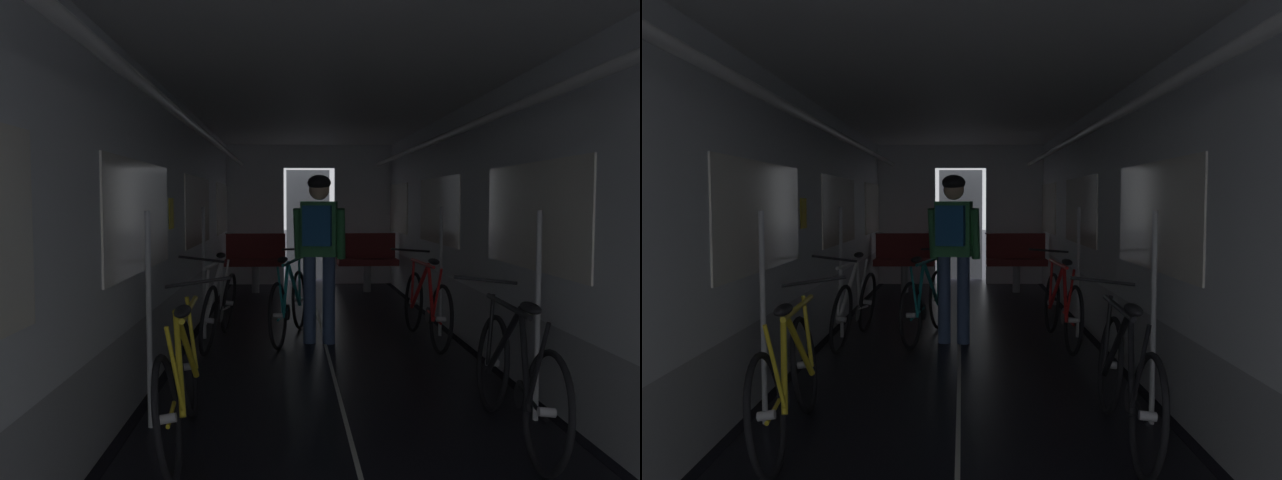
{
  "view_description": "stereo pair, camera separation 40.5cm",
  "coord_description": "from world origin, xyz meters",
  "views": [
    {
      "loc": [
        -0.38,
        -1.86,
        1.46
      ],
      "look_at": [
        0.0,
        5.41,
        1.0
      ],
      "focal_mm": 34.68,
      "sensor_mm": 36.0,
      "label": 1
    },
    {
      "loc": [
        0.02,
        -1.87,
        1.46
      ],
      "look_at": [
        0.0,
        5.41,
        1.0
      ],
      "focal_mm": 34.68,
      "sensor_mm": 36.0,
      "label": 2
    }
  ],
  "objects": [
    {
      "name": "bicycle_white",
      "position": [
        -1.09,
        4.49,
        0.38
      ],
      "size": [
        0.46,
        1.69,
        0.95
      ],
      "color": "black",
      "rests_on": "ground"
    },
    {
      "name": "bicycle_yellow",
      "position": [
        -1.03,
        1.81,
        0.38
      ],
      "size": [
        0.44,
        1.69,
        0.95
      ],
      "color": "black",
      "rests_on": "ground"
    },
    {
      "name": "bicycle_black",
      "position": [
        1.02,
        1.8,
        0.38
      ],
      "size": [
        0.44,
        1.69,
        0.95
      ],
      "color": "black",
      "rests_on": "ground"
    },
    {
      "name": "person_cyclist_aisle",
      "position": [
        -0.06,
        4.4,
        1.07
      ],
      "size": [
        0.56,
        0.43,
        1.73
      ],
      "color": "#384C75",
      "rests_on": "ground"
    },
    {
      "name": "train_car_shell",
      "position": [
        -0.0,
        3.6,
        1.7
      ],
      "size": [
        3.14,
        12.34,
        2.57
      ],
      "color": "black",
      "rests_on": "ground"
    },
    {
      "name": "bench_seat_far_right",
      "position": [
        0.9,
        8.07,
        0.57
      ],
      "size": [
        0.98,
        0.51,
        0.95
      ],
      "color": "gray",
      "rests_on": "ground"
    },
    {
      "name": "bench_seat_far_left",
      "position": [
        -0.9,
        8.07,
        0.57
      ],
      "size": [
        0.98,
        0.51,
        0.95
      ],
      "color": "gray",
      "rests_on": "ground"
    },
    {
      "name": "bicycle_teal_in_aisle",
      "position": [
        -0.37,
        4.66,
        0.38
      ],
      "size": [
        0.57,
        1.66,
        0.94
      ],
      "color": "black",
      "rests_on": "ground"
    },
    {
      "name": "bicycle_red",
      "position": [
        1.05,
        4.42,
        0.38
      ],
      "size": [
        0.44,
        1.69,
        0.95
      ],
      "color": "black",
      "rests_on": "ground"
    }
  ]
}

